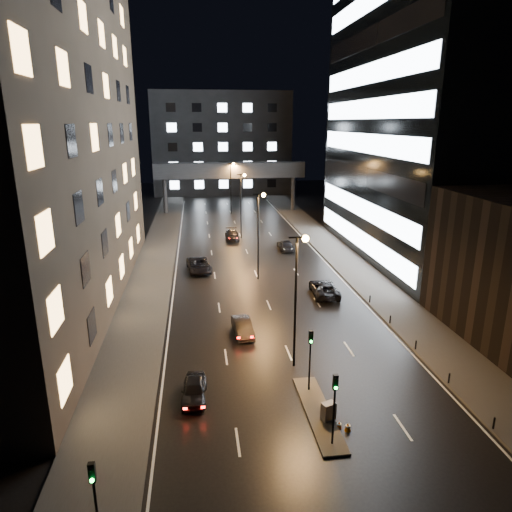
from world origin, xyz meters
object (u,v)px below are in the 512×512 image
object	(u,v)px
car_toward_b	(285,245)
utility_cabinet	(328,411)
car_away_d	(232,235)
car_toward_a	(324,288)
car_away_a	(194,390)
car_away_b	(243,327)
car_away_c	(199,265)

from	to	relation	value
car_toward_b	utility_cabinet	distance (m)	39.33
car_away_d	car_toward_a	bearing A→B (deg)	-72.18
car_away_d	car_toward_a	size ratio (longest dim) A/B	0.91
car_away_a	car_toward_a	size ratio (longest dim) A/B	0.71
car_away_b	utility_cabinet	size ratio (longest dim) A/B	3.72
car_away_b	car_away_d	bearing A→B (deg)	82.10
car_toward_a	car_toward_b	bearing A→B (deg)	-84.57
car_toward_a	car_toward_b	distance (m)	18.30
car_away_a	car_away_c	xyz separation A→B (m)	(0.64, 27.21, 0.12)
car_away_c	car_toward_b	distance (m)	15.01
car_away_a	car_away_b	world-z (taller)	car_away_b
car_away_d	car_away_c	bearing A→B (deg)	-108.59
car_away_b	car_away_c	xyz separation A→B (m)	(-3.54, 18.05, 0.11)
car_away_a	utility_cabinet	bearing A→B (deg)	-19.52
car_away_c	car_toward_b	bearing A→B (deg)	26.51
utility_cabinet	car_away_c	bearing A→B (deg)	83.43
car_away_b	car_away_d	world-z (taller)	car_away_d
car_away_b	utility_cabinet	world-z (taller)	car_away_b
car_away_b	car_away_d	size ratio (longest dim) A/B	0.82
utility_cabinet	car_away_d	bearing A→B (deg)	72.39
car_away_c	car_away_d	world-z (taller)	car_away_c
car_toward_b	utility_cabinet	bearing A→B (deg)	83.70
car_away_b	car_toward_b	distance (m)	27.88
car_away_d	car_toward_b	world-z (taller)	car_away_d
car_away_d	car_toward_b	size ratio (longest dim) A/B	1.06
car_away_c	car_toward_b	world-z (taller)	car_away_c
car_toward_b	utility_cabinet	size ratio (longest dim) A/B	4.30
car_away_c	utility_cabinet	distance (m)	31.57
car_toward_a	car_toward_b	world-z (taller)	car_toward_a
car_toward_a	utility_cabinet	bearing A→B (deg)	78.53
car_toward_a	car_away_c	bearing A→B (deg)	-33.70
utility_cabinet	car_away_a	bearing A→B (deg)	136.72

